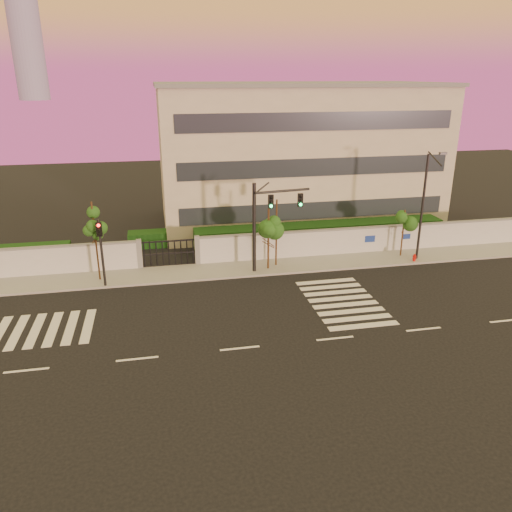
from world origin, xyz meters
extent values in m
plane|color=black|center=(0.00, 0.00, 0.00)|extent=(120.00, 120.00, 0.00)
cube|color=gray|center=(0.00, 10.50, 0.07)|extent=(60.00, 3.00, 0.15)
cube|color=#B1B4B9|center=(14.50, 12.00, 1.00)|extent=(31.00, 0.30, 2.00)
cube|color=slate|center=(14.50, 12.00, 2.06)|extent=(31.00, 0.36, 0.12)
cube|color=slate|center=(-5.00, 12.00, 1.10)|extent=(0.35, 0.35, 2.20)
cube|color=slate|center=(-1.00, 12.00, 1.10)|extent=(0.35, 0.35, 2.20)
cube|color=black|center=(9.00, 14.50, 0.90)|extent=(20.00, 2.00, 1.80)
cube|color=black|center=(-3.00, 17.00, 0.60)|extent=(6.00, 1.50, 1.20)
cube|color=#B3AC97|center=(9.00, 22.00, 6.00)|extent=(24.00, 12.00, 12.00)
cube|color=#262D38|center=(9.00, 15.98, 2.50)|extent=(22.00, 0.08, 1.40)
cube|color=#262D38|center=(9.00, 15.98, 6.00)|extent=(22.00, 0.08, 1.40)
cube|color=#262D38|center=(9.00, 15.98, 9.50)|extent=(22.00, 0.08, 1.40)
cube|color=slate|center=(9.00, 22.00, 12.10)|extent=(24.40, 12.40, 0.30)
cube|color=silver|center=(-11.30, 4.00, 0.01)|extent=(0.50, 4.00, 0.02)
cube|color=silver|center=(-10.40, 4.00, 0.01)|extent=(0.50, 4.00, 0.02)
cube|color=silver|center=(-9.50, 4.00, 0.01)|extent=(0.50, 4.00, 0.02)
cube|color=silver|center=(-8.60, 4.00, 0.01)|extent=(0.50, 4.00, 0.02)
cube|color=silver|center=(-7.70, 4.00, 0.01)|extent=(0.50, 4.00, 0.02)
cube|color=silver|center=(7.00, 1.00, 0.01)|extent=(4.00, 0.50, 0.02)
cube|color=silver|center=(7.00, 1.90, 0.01)|extent=(4.00, 0.50, 0.02)
cube|color=silver|center=(7.00, 2.80, 0.01)|extent=(4.00, 0.50, 0.02)
cube|color=silver|center=(7.00, 3.70, 0.01)|extent=(4.00, 0.50, 0.02)
cube|color=silver|center=(7.00, 4.60, 0.01)|extent=(4.00, 0.50, 0.02)
cube|color=silver|center=(7.00, 5.50, 0.01)|extent=(4.00, 0.50, 0.02)
cube|color=silver|center=(7.00, 6.40, 0.01)|extent=(4.00, 0.50, 0.02)
cube|color=silver|center=(7.00, 7.30, 0.01)|extent=(4.00, 0.50, 0.02)
cube|color=silver|center=(-10.00, 0.00, 0.01)|extent=(2.00, 0.15, 0.01)
cube|color=silver|center=(-5.00, 0.00, 0.01)|extent=(2.00, 0.15, 0.01)
cube|color=silver|center=(0.00, 0.00, 0.01)|extent=(2.00, 0.15, 0.01)
cube|color=silver|center=(5.00, 0.00, 0.01)|extent=(2.00, 0.15, 0.01)
cube|color=silver|center=(10.00, 0.00, 0.01)|extent=(2.00, 0.15, 0.01)
cube|color=silver|center=(15.00, 0.00, 0.01)|extent=(2.00, 0.15, 0.01)
cylinder|color=#382314|center=(-7.60, 10.33, 2.69)|extent=(0.11, 0.11, 5.38)
sphere|color=#1D4012|center=(-7.60, 10.33, 4.31)|extent=(1.04, 1.04, 1.04)
sphere|color=#1D4012|center=(-7.27, 10.52, 3.50)|extent=(0.79, 0.79, 0.79)
sphere|color=#1D4012|center=(-7.88, 10.19, 3.77)|extent=(0.75, 0.75, 0.75)
cylinder|color=#382314|center=(3.73, 10.07, 2.23)|extent=(0.13, 0.13, 4.46)
sphere|color=#1D4012|center=(3.73, 10.07, 3.57)|extent=(1.22, 1.22, 1.22)
sphere|color=#1D4012|center=(4.12, 10.29, 2.90)|extent=(0.93, 0.93, 0.93)
sphere|color=#1D4012|center=(3.39, 9.90, 3.12)|extent=(0.89, 0.89, 0.89)
cylinder|color=#382314|center=(4.41, 10.61, 2.45)|extent=(0.12, 0.12, 4.89)
sphere|color=#1D4012|center=(4.41, 10.61, 3.91)|extent=(1.07, 1.07, 1.07)
sphere|color=#1D4012|center=(4.76, 10.80, 3.18)|extent=(0.82, 0.82, 0.82)
sphere|color=#1D4012|center=(4.12, 10.46, 3.42)|extent=(0.78, 0.78, 0.78)
cylinder|color=#382314|center=(14.01, 10.67, 1.83)|extent=(0.11, 0.11, 3.65)
sphere|color=#1D4012|center=(14.01, 10.67, 2.92)|extent=(1.05, 1.05, 1.05)
sphere|color=#1D4012|center=(14.34, 10.86, 2.37)|extent=(0.80, 0.80, 0.80)
sphere|color=#1D4012|center=(13.72, 10.53, 2.56)|extent=(0.76, 0.76, 0.76)
cylinder|color=black|center=(2.68, 9.77, 3.13)|extent=(0.24, 0.24, 6.25)
cylinder|color=black|center=(4.59, 9.77, 5.65)|extent=(3.82, 0.70, 0.16)
cube|color=black|center=(3.79, 9.72, 4.99)|extent=(0.35, 0.18, 0.91)
sphere|color=#0CF259|center=(3.79, 9.61, 4.71)|extent=(0.20, 0.20, 0.20)
cube|color=black|center=(5.80, 9.72, 4.99)|extent=(0.35, 0.18, 0.91)
sphere|color=#0CF259|center=(5.80, 9.61, 4.71)|extent=(0.20, 0.20, 0.20)
cylinder|color=black|center=(-7.17, 9.19, 2.26)|extent=(0.16, 0.16, 4.52)
cube|color=black|center=(-7.17, 9.14, 3.92)|extent=(0.35, 0.18, 0.90)
sphere|color=red|center=(-7.17, 9.03, 4.20)|extent=(0.20, 0.20, 0.20)
cylinder|color=black|center=(14.87, 9.87, 3.88)|extent=(0.17, 0.17, 7.76)
cylinder|color=black|center=(14.87, 8.99, 7.56)|extent=(0.10, 1.86, 0.75)
cube|color=#3F3F44|center=(14.87, 8.12, 8.05)|extent=(0.48, 0.24, 0.15)
cylinder|color=#B5120C|center=(14.41, 9.35, 0.23)|extent=(0.20, 0.20, 0.46)
cylinder|color=#B5120C|center=(14.41, 9.35, 0.51)|extent=(0.26, 0.26, 0.09)
sphere|color=#B5120C|center=(14.41, 9.35, 0.61)|extent=(0.17, 0.17, 0.17)
cylinder|color=#B5120C|center=(14.41, 9.35, 0.32)|extent=(0.27, 0.14, 0.09)
camera|label=1|loc=(-3.53, -21.52, 12.84)|focal=35.00mm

